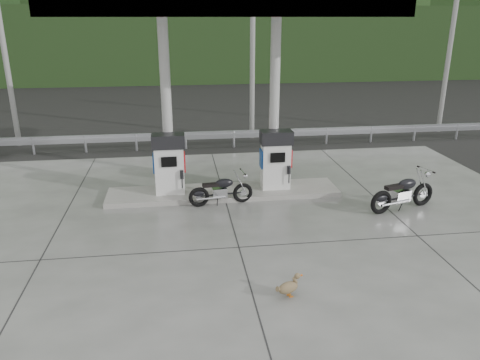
{
  "coord_description": "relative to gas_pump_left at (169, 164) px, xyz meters",
  "views": [
    {
      "loc": [
        -1.32,
        -10.81,
        5.19
      ],
      "look_at": [
        0.3,
        1.0,
        1.0
      ],
      "focal_mm": 35.0,
      "sensor_mm": 36.0,
      "label": 1
    }
  ],
  "objects": [
    {
      "name": "gas_pump_left",
      "position": [
        0.0,
        0.0,
        0.0
      ],
      "size": [
        0.95,
        0.55,
        1.8
      ],
      "primitive_type": null,
      "color": "white",
      "rests_on": "pump_island"
    },
    {
      "name": "tree_band",
      "position": [
        1.6,
        27.5,
        1.93
      ],
      "size": [
        80.0,
        6.0,
        6.0
      ],
      "primitive_type": "cube",
      "color": "black",
      "rests_on": "ground"
    },
    {
      "name": "utility_pole_b",
      "position": [
        3.6,
        7.0,
        2.93
      ],
      "size": [
        0.22,
        0.22,
        8.0
      ],
      "primitive_type": "cylinder",
      "color": "gray",
      "rests_on": "ground"
    },
    {
      "name": "utility_pole_c",
      "position": [
        12.6,
        7.0,
        2.93
      ],
      "size": [
        0.22,
        0.22,
        8.0
      ],
      "primitive_type": "cylinder",
      "color": "gray",
      "rests_on": "ground"
    },
    {
      "name": "canopy_column_left",
      "position": [
        0.0,
        0.4,
        1.6
      ],
      "size": [
        0.3,
        0.3,
        5.0
      ],
      "primitive_type": "cylinder",
      "color": "silver",
      "rests_on": "pump_island"
    },
    {
      "name": "duck",
      "position": [
        2.27,
        -5.67,
        -0.86
      ],
      "size": [
        0.56,
        0.35,
        0.39
      ],
      "primitive_type": null,
      "rotation": [
        0.0,
        0.0,
        0.39
      ],
      "color": "brown",
      "rests_on": "forecourt_apron"
    },
    {
      "name": "forecourt_apron",
      "position": [
        1.6,
        -2.5,
        -1.06
      ],
      "size": [
        18.0,
        14.0,
        0.02
      ],
      "primitive_type": "cube",
      "color": "#62625E",
      "rests_on": "ground"
    },
    {
      "name": "guardrail",
      "position": [
        1.6,
        5.5,
        -0.36
      ],
      "size": [
        26.0,
        0.16,
        1.42
      ],
      "primitive_type": null,
      "color": "#A2A4AA",
      "rests_on": "ground"
    },
    {
      "name": "canopy_roof",
      "position": [
        1.6,
        0.0,
        4.3
      ],
      "size": [
        8.5,
        5.0,
        0.4
      ],
      "primitive_type": "cube",
      "color": "white",
      "rests_on": "canopy_column_left"
    },
    {
      "name": "motorcycle_left",
      "position": [
        1.45,
        -0.76,
        -0.63
      ],
      "size": [
        1.82,
        0.78,
        0.84
      ],
      "primitive_type": null,
      "rotation": [
        0.0,
        0.0,
        0.13
      ],
      "color": "black",
      "rests_on": "forecourt_apron"
    },
    {
      "name": "canopy_column_right",
      "position": [
        3.2,
        0.4,
        1.6
      ],
      "size": [
        0.3,
        0.3,
        5.0
      ],
      "primitive_type": "cylinder",
      "color": "silver",
      "rests_on": "pump_island"
    },
    {
      "name": "utility_pole_a",
      "position": [
        -6.4,
        7.0,
        2.93
      ],
      "size": [
        0.22,
        0.22,
        8.0
      ],
      "primitive_type": "cylinder",
      "color": "gray",
      "rests_on": "ground"
    },
    {
      "name": "road",
      "position": [
        1.6,
        9.0,
        -1.07
      ],
      "size": [
        60.0,
        7.0,
        0.01
      ],
      "primitive_type": "cube",
      "color": "black",
      "rests_on": "ground"
    },
    {
      "name": "motorcycle_right",
      "position": [
        6.46,
        -1.83,
        -0.57
      ],
      "size": [
        2.14,
        1.19,
        0.96
      ],
      "primitive_type": null,
      "rotation": [
        0.0,
        0.0,
        0.28
      ],
      "color": "black",
      "rests_on": "forecourt_apron"
    },
    {
      "name": "gas_pump_right",
      "position": [
        3.2,
        0.0,
        0.0
      ],
      "size": [
        0.95,
        0.55,
        1.8
      ],
      "primitive_type": null,
      "color": "white",
      "rests_on": "pump_island"
    },
    {
      "name": "forested_hills",
      "position": [
        1.6,
        57.5,
        -1.07
      ],
      "size": [
        100.0,
        40.0,
        140.0
      ],
      "primitive_type": null,
      "color": "black",
      "rests_on": "ground"
    },
    {
      "name": "ground",
      "position": [
        1.6,
        -2.5,
        -1.07
      ],
      "size": [
        160.0,
        160.0,
        0.0
      ],
      "primitive_type": "plane",
      "color": "black",
      "rests_on": "ground"
    },
    {
      "name": "pump_island",
      "position": [
        1.6,
        0.0,
        -0.98
      ],
      "size": [
        7.0,
        1.4,
        0.15
      ],
      "primitive_type": "cube",
      "color": "gray",
      "rests_on": "forecourt_apron"
    }
  ]
}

